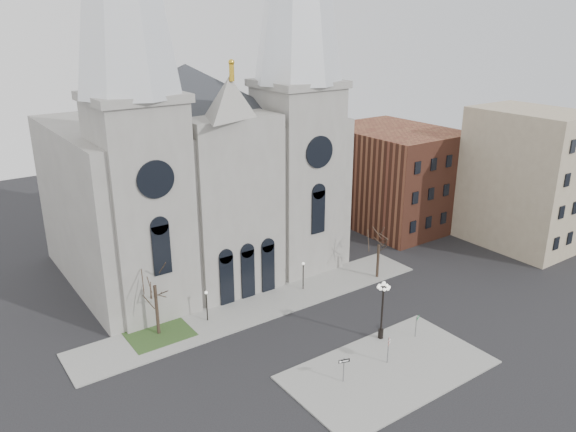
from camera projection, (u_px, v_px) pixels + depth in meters
ground at (326, 355)px, 50.96m from camera, size 160.00×160.00×0.00m
sidewalk_near at (389, 369)px, 48.72m from camera, size 18.00×10.00×0.14m
sidewalk_far at (260, 306)px, 59.40m from camera, size 40.00×6.00×0.14m
grass_patch at (159, 334)px, 54.19m from camera, size 6.00×5.00×0.18m
cathedral at (200, 117)px, 62.35m from camera, size 33.00×26.66×54.00m
bg_building_brick at (392, 176)px, 81.85m from camera, size 14.00×18.00×14.00m
bg_building_tan at (525, 179)px, 73.21m from camera, size 10.00×14.00×18.00m
tree_left at (154, 282)px, 52.34m from camera, size 3.20×3.20×7.50m
tree_right at (379, 242)px, 64.54m from camera, size 3.20×3.20×6.00m
ped_lamp_left at (207, 301)px, 55.77m from camera, size 0.32×0.32×3.26m
ped_lamp_right at (303, 271)px, 62.29m from camera, size 0.32×0.32×3.26m
stop_sign at (388, 344)px, 48.97m from camera, size 0.89×0.34×2.59m
globe_lamp at (383, 303)px, 52.14m from camera, size 1.46×1.46×5.95m
one_way_sign at (344, 366)px, 46.53m from camera, size 0.96×0.33×2.27m
street_name_sign at (416, 325)px, 53.24m from camera, size 0.63×0.32×2.12m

